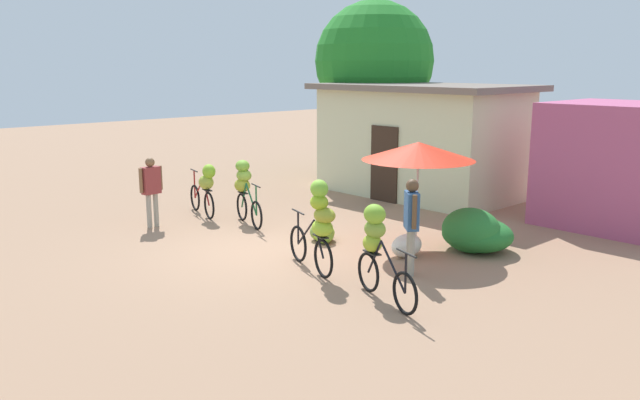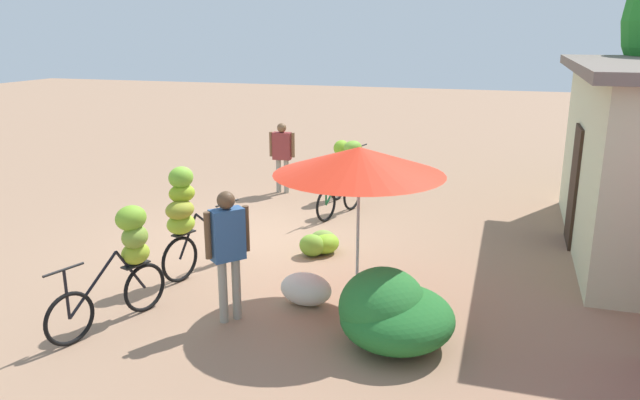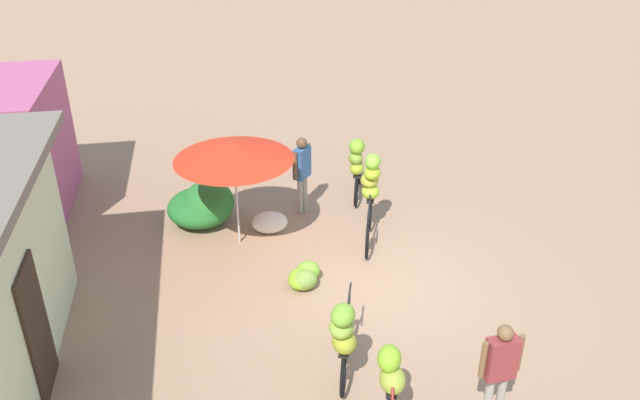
% 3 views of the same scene
% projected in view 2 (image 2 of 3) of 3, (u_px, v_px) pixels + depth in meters
% --- Properties ---
extents(ground_plane, '(60.00, 60.00, 0.00)m').
position_uv_depth(ground_plane, '(253.00, 240.00, 10.51)').
color(ground_plane, '#9D775B').
extents(hedge_bush_front_left, '(1.17, 1.01, 0.87)m').
position_uv_depth(hedge_bush_front_left, '(382.00, 306.00, 6.99)').
color(hedge_bush_front_left, '#287530').
rests_on(hedge_bush_front_left, ground).
extents(hedge_bush_front_right, '(1.39, 1.32, 0.65)m').
position_uv_depth(hedge_bush_front_right, '(397.00, 318.00, 6.94)').
color(hedge_bush_front_right, '#246E2C').
rests_on(hedge_bush_front_right, ground).
extents(market_umbrella, '(2.19, 2.19, 2.11)m').
position_uv_depth(market_umbrella, '(359.00, 161.00, 7.59)').
color(market_umbrella, beige).
rests_on(market_umbrella, ground).
extents(bicycle_leftmost, '(1.66, 0.52, 1.29)m').
position_uv_depth(bicycle_leftmost, '(344.00, 163.00, 13.02)').
color(bicycle_leftmost, black).
rests_on(bicycle_leftmost, ground).
extents(bicycle_near_pile, '(1.55, 0.64, 1.43)m').
position_uv_depth(bicycle_near_pile, '(349.00, 170.00, 11.92)').
color(bicycle_near_pile, black).
rests_on(bicycle_near_pile, ground).
extents(bicycle_center_loaded, '(1.65, 0.63, 1.68)m').
position_uv_depth(bicycle_center_loaded, '(187.00, 215.00, 8.67)').
color(bicycle_center_loaded, black).
rests_on(bicycle_center_loaded, ground).
extents(bicycle_by_shop, '(1.65, 0.64, 1.45)m').
position_uv_depth(bicycle_by_shop, '(126.00, 254.00, 7.42)').
color(bicycle_by_shop, black).
rests_on(bicycle_by_shop, ground).
extents(banana_pile_on_ground, '(0.68, 0.64, 0.36)m').
position_uv_depth(banana_pile_on_ground, '(321.00, 243.00, 9.84)').
color(banana_pile_on_ground, '#85C029').
rests_on(banana_pile_on_ground, ground).
extents(produce_sack, '(0.47, 0.72, 0.44)m').
position_uv_depth(produce_sack, '(306.00, 289.00, 7.97)').
color(produce_sack, silver).
rests_on(produce_sack, ground).
extents(person_vendor, '(0.46, 0.41, 1.67)m').
position_uv_depth(person_vendor, '(228.00, 243.00, 7.33)').
color(person_vendor, gray).
rests_on(person_vendor, ground).
extents(person_bystander, '(0.23, 0.58, 1.57)m').
position_uv_depth(person_bystander, '(282.00, 151.00, 13.35)').
color(person_bystander, gray).
rests_on(person_bystander, ground).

